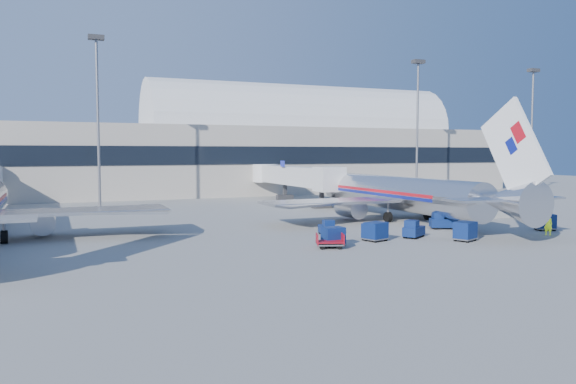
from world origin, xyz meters
name	(u,v)px	position (x,y,z in m)	size (l,w,h in m)	color
ground	(342,230)	(0.00, 0.00, 0.00)	(260.00, 260.00, 0.00)	gray
terminal	(126,152)	(-13.60, 55.96, 7.52)	(170.00, 28.15, 21.00)	#B2AA9E
airliner_main	(403,194)	(10.00, 4.51, 2.93)	(32.00, 37.26, 12.07)	silver
jetbridge_near	(290,176)	(7.60, 30.81, 3.93)	(4.40, 27.50, 6.25)	silver
mast_west	(97,96)	(-20.00, 30.00, 14.79)	(2.00, 1.20, 22.60)	slate
mast_east	(418,108)	(30.00, 30.00, 14.79)	(2.00, 1.20, 22.60)	slate
mast_far_east	(532,112)	(55.00, 30.00, 14.79)	(2.00, 1.20, 22.60)	slate
barrier_near	(476,215)	(18.00, 2.00, 0.45)	(3.00, 0.55, 0.90)	#9E9E96
barrier_mid	(499,214)	(21.30, 2.00, 0.45)	(3.00, 0.55, 0.90)	#9E9E96
barrier_far	(521,213)	(24.60, 2.00, 0.45)	(3.00, 0.55, 0.90)	#9E9E96
tug_lead	(413,230)	(3.37, -6.78, 0.72)	(2.69, 2.35, 1.58)	navy
tug_right	(442,221)	(9.36, -3.08, 0.75)	(2.81, 2.17, 1.64)	navy
tug_left	(327,228)	(-2.90, -2.50, 0.65)	(1.43, 2.32, 1.42)	navy
cart_train_a	(372,231)	(-0.66, -6.47, 0.78)	(2.07, 1.94, 1.46)	navy
cart_train_b	(376,231)	(-0.63, -7.11, 0.85)	(2.15, 1.88, 1.60)	navy
cart_train_c	(333,236)	(-5.08, -7.91, 0.81)	(1.73, 1.33, 1.52)	navy
cart_solo_near	(465,231)	(6.30, -10.01, 0.88)	(2.27, 2.04, 1.64)	navy
cart_solo_far	(545,222)	(17.79, -7.73, 0.84)	(2.18, 1.96, 1.57)	navy
cart_open_red	(330,243)	(-5.83, -8.85, 0.41)	(2.50, 2.12, 0.57)	slate
ramp_worker	(548,224)	(15.53, -10.15, 0.97)	(0.71, 0.46, 1.94)	#C1FF1A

